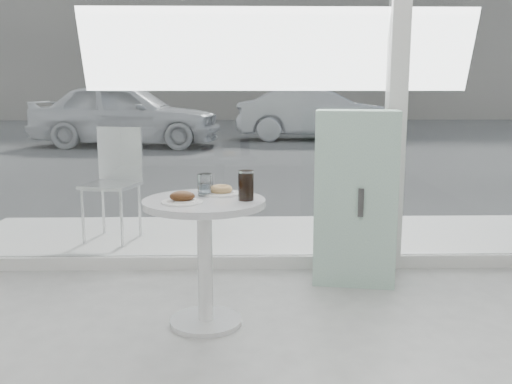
{
  "coord_description": "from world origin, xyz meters",
  "views": [
    {
      "loc": [
        -0.27,
        -1.37,
        1.41
      ],
      "look_at": [
        -0.2,
        1.7,
        0.85
      ],
      "focal_mm": 40.0,
      "sensor_mm": 36.0,
      "label": 1
    }
  ],
  "objects_px": {
    "cola_glass": "(246,186)",
    "car_white": "(127,115)",
    "car_silver": "(316,114)",
    "patio_chair": "(115,176)",
    "mint_cabinet": "(355,197)",
    "plate_fritter": "(183,198)",
    "water_tumbler_a": "(204,186)",
    "plate_donut": "(221,191)",
    "main_table": "(205,236)",
    "water_tumbler_b": "(206,185)"
  },
  "relations": [
    {
      "from": "cola_glass",
      "to": "car_white",
      "type": "bearing_deg",
      "value": 104.87
    },
    {
      "from": "car_white",
      "to": "car_silver",
      "type": "height_order",
      "value": "car_white"
    },
    {
      "from": "patio_chair",
      "to": "car_silver",
      "type": "bearing_deg",
      "value": 87.56
    },
    {
      "from": "mint_cabinet",
      "to": "plate_fritter",
      "type": "bearing_deg",
      "value": -132.57
    },
    {
      "from": "plate_fritter",
      "to": "water_tumbler_a",
      "type": "xyz_separation_m",
      "value": [
        0.11,
        0.22,
        0.03
      ]
    },
    {
      "from": "mint_cabinet",
      "to": "car_silver",
      "type": "bearing_deg",
      "value": 94.2
    },
    {
      "from": "plate_fritter",
      "to": "plate_donut",
      "type": "xyz_separation_m",
      "value": [
        0.21,
        0.26,
        -0.01
      ]
    },
    {
      "from": "patio_chair",
      "to": "car_white",
      "type": "relative_size",
      "value": 0.22
    },
    {
      "from": "main_table",
      "to": "plate_donut",
      "type": "height_order",
      "value": "plate_donut"
    },
    {
      "from": "patio_chair",
      "to": "water_tumbler_a",
      "type": "bearing_deg",
      "value": -47.52
    },
    {
      "from": "mint_cabinet",
      "to": "plate_donut",
      "type": "bearing_deg",
      "value": -136.6
    },
    {
      "from": "patio_chair",
      "to": "car_white",
      "type": "height_order",
      "value": "car_white"
    },
    {
      "from": "cola_glass",
      "to": "patio_chair",
      "type": "bearing_deg",
      "value": 122.06
    },
    {
      "from": "patio_chair",
      "to": "plate_donut",
      "type": "height_order",
      "value": "patio_chair"
    },
    {
      "from": "mint_cabinet",
      "to": "water_tumbler_b",
      "type": "xyz_separation_m",
      "value": [
        -1.04,
        -0.6,
        0.2
      ]
    },
    {
      "from": "main_table",
      "to": "water_tumbler_a",
      "type": "distance_m",
      "value": 0.3
    },
    {
      "from": "water_tumbler_a",
      "to": "plate_fritter",
      "type": "bearing_deg",
      "value": -115.27
    },
    {
      "from": "car_white",
      "to": "plate_fritter",
      "type": "distance_m",
      "value": 11.1
    },
    {
      "from": "mint_cabinet",
      "to": "water_tumbler_b",
      "type": "relative_size",
      "value": 9.88
    },
    {
      "from": "water_tumbler_a",
      "to": "cola_glass",
      "type": "distance_m",
      "value": 0.29
    },
    {
      "from": "water_tumbler_b",
      "to": "water_tumbler_a",
      "type": "bearing_deg",
      "value": -97.93
    },
    {
      "from": "mint_cabinet",
      "to": "plate_fritter",
      "type": "distance_m",
      "value": 1.47
    },
    {
      "from": "main_table",
      "to": "patio_chair",
      "type": "relative_size",
      "value": 0.76
    },
    {
      "from": "mint_cabinet",
      "to": "plate_donut",
      "type": "distance_m",
      "value": 1.15
    },
    {
      "from": "patio_chair",
      "to": "car_white",
      "type": "distance_m",
      "value": 9.0
    },
    {
      "from": "patio_chair",
      "to": "water_tumbler_b",
      "type": "distance_m",
      "value": 1.95
    },
    {
      "from": "plate_fritter",
      "to": "patio_chair",
      "type": "bearing_deg",
      "value": 112.8
    },
    {
      "from": "mint_cabinet",
      "to": "water_tumbler_a",
      "type": "xyz_separation_m",
      "value": [
        -1.05,
        -0.66,
        0.2
      ]
    },
    {
      "from": "car_silver",
      "to": "plate_donut",
      "type": "relative_size",
      "value": 18.39
    },
    {
      "from": "water_tumbler_b",
      "to": "cola_glass",
      "type": "xyz_separation_m",
      "value": [
        0.24,
        -0.2,
        0.03
      ]
    },
    {
      "from": "patio_chair",
      "to": "car_silver",
      "type": "xyz_separation_m",
      "value": [
        3.16,
        10.48,
        0.09
      ]
    },
    {
      "from": "car_white",
      "to": "water_tumbler_a",
      "type": "distance_m",
      "value": 10.9
    },
    {
      "from": "mint_cabinet",
      "to": "patio_chair",
      "type": "bearing_deg",
      "value": 161.32
    },
    {
      "from": "plate_fritter",
      "to": "cola_glass",
      "type": "distance_m",
      "value": 0.37
    },
    {
      "from": "patio_chair",
      "to": "cola_glass",
      "type": "xyz_separation_m",
      "value": [
        1.19,
        -1.9,
        0.23
      ]
    },
    {
      "from": "plate_fritter",
      "to": "plate_donut",
      "type": "bearing_deg",
      "value": 51.41
    },
    {
      "from": "mint_cabinet",
      "to": "water_tumbler_b",
      "type": "distance_m",
      "value": 1.22
    },
    {
      "from": "patio_chair",
      "to": "car_silver",
      "type": "height_order",
      "value": "car_silver"
    },
    {
      "from": "car_silver",
      "to": "plate_donut",
      "type": "xyz_separation_m",
      "value": [
        -2.12,
        -12.19,
        0.08
      ]
    },
    {
      "from": "plate_donut",
      "to": "plate_fritter",
      "type": "bearing_deg",
      "value": -128.59
    },
    {
      "from": "car_white",
      "to": "patio_chair",
      "type": "bearing_deg",
      "value": -163.01
    },
    {
      "from": "mint_cabinet",
      "to": "car_white",
      "type": "relative_size",
      "value": 0.28
    },
    {
      "from": "car_white",
      "to": "cola_glass",
      "type": "relative_size",
      "value": 26.05
    },
    {
      "from": "mint_cabinet",
      "to": "plate_fritter",
      "type": "xyz_separation_m",
      "value": [
        -1.16,
        -0.89,
        0.17
      ]
    },
    {
      "from": "patio_chair",
      "to": "plate_fritter",
      "type": "bearing_deg",
      "value": -52.87
    },
    {
      "from": "mint_cabinet",
      "to": "car_silver",
      "type": "relative_size",
      "value": 0.29
    },
    {
      "from": "plate_fritter",
      "to": "main_table",
      "type": "bearing_deg",
      "value": 41.97
    },
    {
      "from": "patio_chair",
      "to": "car_silver",
      "type": "distance_m",
      "value": 10.95
    },
    {
      "from": "car_silver",
      "to": "patio_chair",
      "type": "bearing_deg",
      "value": 164.35
    },
    {
      "from": "water_tumbler_a",
      "to": "water_tumbler_b",
      "type": "xyz_separation_m",
      "value": [
        0.01,
        0.06,
        -0.0
      ]
    }
  ]
}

